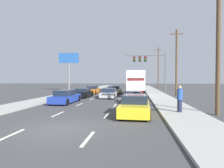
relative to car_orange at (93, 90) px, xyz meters
name	(u,v)px	position (x,y,z in m)	size (l,w,h in m)	color
ground_plane	(116,93)	(3.63, 2.52, -0.59)	(140.00, 140.00, 0.00)	#3D3D3F
sidewalk_right	(157,95)	(10.33, -2.48, -0.52)	(2.90, 80.00, 0.14)	#9E9E99
sidewalk_left	(70,94)	(-3.06, -2.48, -0.52)	(2.90, 80.00, 0.14)	#9E9E99
lane_markings	(113,94)	(3.63, -1.33, -0.58)	(3.54, 57.00, 0.01)	silver
car_orange	(93,90)	(0.00, 0.00, 0.00)	(1.87, 4.63, 1.29)	orange
car_black	(83,93)	(0.27, -6.76, -0.03)	(1.92, 4.26, 1.21)	black
car_blue	(66,97)	(0.21, -12.91, 0.02)	(1.90, 4.63, 1.32)	#1E389E
car_tan	(114,90)	(3.68, -0.17, 0.00)	(2.03, 4.40, 1.28)	tan
car_silver	(109,93)	(3.76, -6.99, -0.02)	(1.93, 4.17, 1.22)	#B7BABF
box_truck	(136,82)	(7.27, -2.89, 1.46)	(2.73, 8.84, 3.53)	white
car_maroon	(133,97)	(6.96, -11.30, -0.04)	(2.03, 4.37, 1.18)	maroon
car_yellow	(135,106)	(7.17, -18.37, 0.02)	(2.11, 4.73, 1.34)	yellow
traffic_signal_mast	(147,62)	(9.15, 3.82, 4.94)	(7.36, 0.69, 7.49)	#595B56
utility_pole_near	(218,41)	(12.62, -17.83, 4.32)	(1.80, 0.28, 9.53)	brown
utility_pole_mid	(176,62)	(12.85, -3.44, 4.22)	(1.80, 0.28, 9.34)	brown
utility_pole_far	(158,68)	(12.76, 18.19, 4.75)	(1.80, 0.28, 10.39)	brown
roadside_billboard	(69,64)	(-6.33, 5.99, 4.93)	(4.16, 0.36, 7.70)	slate
pedestrian_near_corner	(180,99)	(10.22, -17.73, 0.46)	(0.38, 0.38, 1.81)	#1E233F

